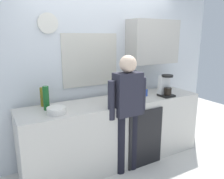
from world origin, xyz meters
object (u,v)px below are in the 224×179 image
at_px(bottle_amber_beer, 125,88).
at_px(dish_soap, 115,100).
at_px(mixing_bowl, 56,111).
at_px(cup_blue_mug, 145,93).
at_px(cup_yellow_cup, 144,91).
at_px(person_at_sink, 127,105).
at_px(coffee_maker, 165,87).
at_px(bottle_green_wine, 46,98).
at_px(bottle_olive_oil, 43,97).
at_px(bottle_clear_soda, 138,93).

relative_size(bottle_amber_beer, dish_soap, 1.28).
xyz_separation_m(mixing_bowl, dish_soap, (0.76, -0.07, 0.04)).
bearing_deg(cup_blue_mug, bottle_amber_beer, 139.37).
bearing_deg(bottle_amber_beer, dish_soap, -135.34).
relative_size(cup_yellow_cup, person_at_sink, 0.05).
bearing_deg(bottle_amber_beer, coffee_maker, -35.46).
bearing_deg(person_at_sink, bottle_green_wine, 169.12).
bearing_deg(cup_blue_mug, bottle_green_wine, 177.31).
relative_size(bottle_amber_beer, mixing_bowl, 1.05).
bearing_deg(bottle_green_wine, person_at_sink, -21.26).
relative_size(bottle_olive_oil, person_at_sink, 0.16).
height_order(cup_blue_mug, mixing_bowl, cup_blue_mug).
bearing_deg(cup_yellow_cup, dish_soap, -155.25).
bearing_deg(dish_soap, cup_yellow_cup, 24.75).
height_order(bottle_clear_soda, bottle_olive_oil, bottle_clear_soda).
bearing_deg(coffee_maker, person_at_sink, -169.44).
relative_size(coffee_maker, dish_soap, 1.83).
height_order(bottle_amber_beer, person_at_sink, person_at_sink).
bearing_deg(bottle_olive_oil, cup_yellow_cup, -3.74).
xyz_separation_m(coffee_maker, dish_soap, (-0.91, -0.05, -0.07)).
bearing_deg(cup_yellow_cup, cup_blue_mug, -123.31).
bearing_deg(cup_yellow_cup, bottle_olive_oil, 176.26).
relative_size(bottle_olive_oil, mixing_bowl, 1.14).
xyz_separation_m(bottle_clear_soda, bottle_olive_oil, (-1.17, 0.48, -0.02)).
relative_size(coffee_maker, bottle_olive_oil, 1.32).
xyz_separation_m(cup_yellow_cup, dish_soap, (-0.74, -0.34, 0.04)).
distance_m(bottle_green_wine, mixing_bowl, 0.24).
xyz_separation_m(bottle_clear_soda, person_at_sink, (-0.21, -0.06, -0.13)).
distance_m(cup_blue_mug, mixing_bowl, 1.41).
xyz_separation_m(bottle_olive_oil, dish_soap, (0.83, -0.44, -0.05)).
bearing_deg(bottle_green_wine, mixing_bowl, -73.31).
height_order(bottle_green_wine, mixing_bowl, bottle_green_wine).
bearing_deg(cup_blue_mug, bottle_olive_oil, 170.89).
height_order(bottle_olive_oil, cup_yellow_cup, bottle_olive_oil).
height_order(mixing_bowl, person_at_sink, person_at_sink).
height_order(cup_yellow_cup, person_at_sink, person_at_sink).
distance_m(bottle_clear_soda, cup_blue_mug, 0.40).
distance_m(bottle_green_wine, bottle_olive_oil, 0.17).
bearing_deg(bottle_green_wine, bottle_clear_soda, -14.88).
distance_m(bottle_clear_soda, dish_soap, 0.35).
distance_m(bottle_green_wine, dish_soap, 0.87).
relative_size(cup_yellow_cup, cup_blue_mug, 0.85).
bearing_deg(person_at_sink, bottle_amber_beer, 71.10).
distance_m(bottle_amber_beer, cup_blue_mug, 0.32).
xyz_separation_m(bottle_clear_soda, cup_blue_mug, (0.31, 0.24, -0.09)).
relative_size(bottle_green_wine, cup_yellow_cup, 3.53).
distance_m(bottle_amber_beer, cup_yellow_cup, 0.34).
relative_size(bottle_amber_beer, cup_blue_mug, 2.30).
distance_m(cup_yellow_cup, cup_blue_mug, 0.16).
height_order(bottle_green_wine, dish_soap, bottle_green_wine).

